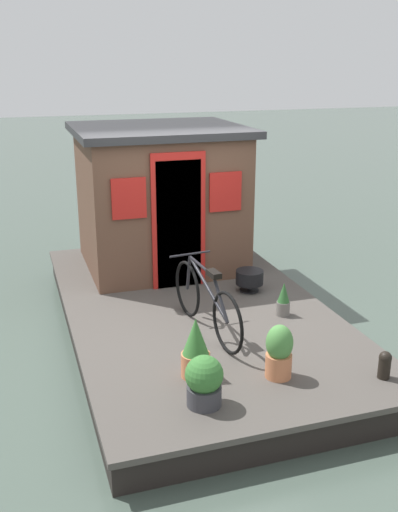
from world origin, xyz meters
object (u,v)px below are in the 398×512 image
potted_plant_sage (196,349)px  charcoal_grill (250,278)px  bicycle (206,301)px  potted_plant_succulent (204,381)px  potted_plant_geranium (283,300)px  mooring_bollard (385,364)px  houseboat_cabin (160,197)px  potted_plant_thyme (279,352)px

potted_plant_sage → charcoal_grill: potted_plant_sage is taller
potted_plant_sage → charcoal_grill: bearing=-35.4°
bicycle → potted_plant_succulent: 1.48m
potted_plant_geranium → potted_plant_sage: bearing=126.2°
potted_plant_sage → bicycle: bearing=-24.5°
potted_plant_geranium → mooring_bollard: 1.66m
houseboat_cabin → potted_plant_thyme: 3.65m
potted_plant_sage → potted_plant_thyme: size_ratio=1.12×
charcoal_grill → potted_plant_geranium: bearing=-174.2°
potted_plant_succulent → mooring_bollard: potted_plant_succulent is taller
potted_plant_sage → mooring_bollard: size_ratio=2.17×
mooring_bollard → potted_plant_succulent: bearing=87.2°
houseboat_cabin → potted_plant_succulent: houseboat_cabin is taller
potted_plant_succulent → charcoal_grill: 2.78m
potted_plant_geranium → houseboat_cabin: bearing=22.0°
bicycle → potted_plant_geranium: size_ratio=4.14×
potted_plant_geranium → charcoal_grill: (0.84, 0.09, -0.01)m
houseboat_cabin → potted_plant_geranium: 2.57m
potted_plant_succulent → potted_plant_thyme: size_ratio=0.87×
potted_plant_geranium → potted_plant_succulent: bearing=135.8°
mooring_bollard → charcoal_grill: bearing=8.5°
bicycle → potted_plant_geranium: bicycle is taller
bicycle → mooring_bollard: (-1.48, -1.31, -0.22)m
bicycle → charcoal_grill: bearing=-43.1°
charcoal_grill → mooring_bollard: size_ratio=1.30×
potted_plant_thyme → potted_plant_geranium: bearing=-27.3°
bicycle → potted_plant_geranium: (0.16, -1.02, -0.18)m
potted_plant_succulent → mooring_bollard: bearing=-92.8°
bicycle → mooring_bollard: size_ratio=6.12×
mooring_bollard → potted_plant_sage: bearing=70.9°
bicycle → potted_plant_thyme: (-1.14, -0.35, -0.11)m
potted_plant_sage → potted_plant_succulent: size_ratio=1.28×
houseboat_cabin → mooring_bollard: (-3.90, -1.20, -0.87)m
potted_plant_geranium → mooring_bollard: (-1.63, -0.28, -0.05)m
mooring_bollard → potted_plant_geranium: bearing=9.8°
potted_plant_thyme → mooring_bollard: (-0.33, -0.95, -0.12)m
bicycle → mooring_bollard: 1.98m
potted_plant_geranium → bicycle: bearing=98.9°
potted_plant_sage → charcoal_grill: (1.89, -1.34, -0.10)m
potted_plant_thyme → mooring_bollard: size_ratio=1.94×
potted_plant_thyme → charcoal_grill: potted_plant_thyme is taller
bicycle → potted_plant_thyme: size_ratio=3.15×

